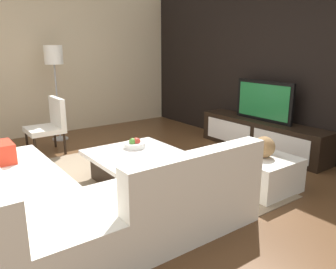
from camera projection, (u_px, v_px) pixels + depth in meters
ground_plane at (133, 186)px, 4.11m from camera, size 14.00×14.00×0.00m
feature_wall_back at (279, 62)px, 5.29m from camera, size 6.40×0.12×2.80m
side_wall_left at (54, 60)px, 6.35m from camera, size 0.12×5.20×2.80m
area_rug at (129, 183)px, 4.18m from camera, size 3.03×2.75×0.01m
media_console at (261, 136)px, 5.41m from camera, size 2.25×0.48×0.50m
television at (264, 101)px, 5.27m from camera, size 1.05×0.06×0.63m
sectional_couch at (76, 199)px, 3.11m from camera, size 2.50×2.29×0.82m
coffee_table at (136, 166)px, 4.19m from camera, size 1.04×1.06×0.38m
accent_chair_near at (50, 122)px, 5.29m from camera, size 0.55×0.53×0.87m
floor_lamp at (54, 61)px, 5.78m from camera, size 0.31×0.31×1.67m
ottoman at (262, 173)px, 3.96m from camera, size 0.70×0.70×0.40m
fruit_bowl at (135, 144)px, 4.33m from camera, size 0.28×0.28×0.14m
decorative_ball at (264, 147)px, 3.88m from camera, size 0.25×0.25×0.25m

